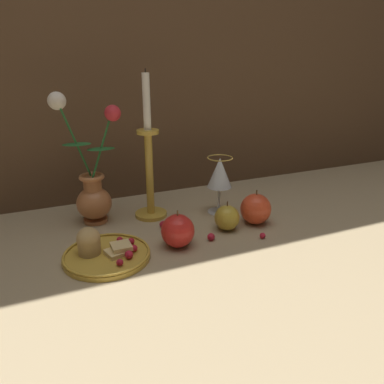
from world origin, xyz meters
name	(u,v)px	position (x,y,z in m)	size (l,w,h in m)	color
ground_plane	(164,231)	(0.00, 0.00, 0.00)	(2.40, 2.40, 0.00)	#9E8966
vase	(92,187)	(-0.15, 0.13, 0.10)	(0.17, 0.09, 0.34)	#B77042
plate_with_pastries	(103,251)	(-0.16, -0.07, 0.02)	(0.19, 0.19, 0.07)	gold
wine_glass	(220,175)	(0.18, 0.06, 0.11)	(0.07, 0.07, 0.16)	silver
candlestick	(147,168)	(0.00, 0.11, 0.14)	(0.09, 0.09, 0.39)	gold
apple_beside_vase	(227,218)	(0.15, -0.05, 0.03)	(0.06, 0.06, 0.08)	#B2932D
apple_near_glass	(178,231)	(0.01, -0.09, 0.04)	(0.08, 0.08, 0.09)	red
apple_at_table_edge	(256,209)	(0.24, -0.05, 0.04)	(0.08, 0.08, 0.09)	#D14223
berry_near_plate	(263,236)	(0.21, -0.13, 0.01)	(0.01, 0.01, 0.01)	#AD192D
berry_front_center	(163,225)	(0.01, 0.02, 0.01)	(0.02, 0.02, 0.02)	#AD192D
berry_by_glass_stem	(211,237)	(0.09, -0.09, 0.01)	(0.02, 0.02, 0.02)	#AD192D
berry_under_candlestick	(245,210)	(0.25, 0.02, 0.01)	(0.02, 0.02, 0.02)	#AD192D
berry_far_right	(180,227)	(0.04, -0.01, 0.01)	(0.01, 0.01, 0.01)	#AD192D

